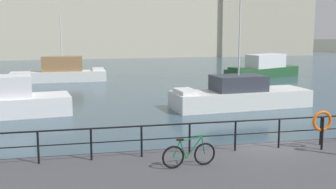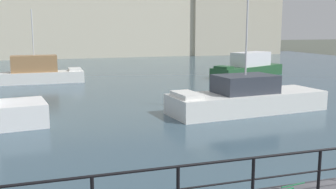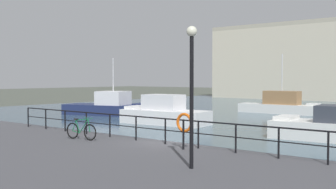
% 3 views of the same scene
% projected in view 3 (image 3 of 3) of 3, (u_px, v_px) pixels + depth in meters
% --- Properties ---
extents(ground_plane, '(240.00, 240.00, 0.00)m').
position_uv_depth(ground_plane, '(173.00, 165.00, 18.41)').
color(ground_plane, '#4C5147').
extents(quay_promenade, '(56.00, 13.00, 1.02)m').
position_uv_depth(quay_promenade, '(43.00, 182.00, 13.36)').
color(quay_promenade, '#47474C').
rests_on(quay_promenade, ground_plane).
extents(moored_harbor_tender, '(7.47, 3.51, 2.38)m').
position_uv_depth(moored_harbor_tender, '(164.00, 113.00, 34.63)').
color(moored_harbor_tender, white).
rests_on(moored_harbor_tender, water_basin).
extents(moored_white_yacht, '(8.70, 1.91, 6.19)m').
position_uv_depth(moored_white_yacht, '(280.00, 105.00, 44.60)').
color(moored_white_yacht, white).
rests_on(moored_white_yacht, water_basin).
extents(moored_cabin_cruiser, '(9.57, 5.35, 5.69)m').
position_uv_depth(moored_cabin_cruiser, '(110.00, 107.00, 42.97)').
color(moored_cabin_cruiser, navy).
rests_on(moored_cabin_cruiser, water_basin).
extents(quay_railing, '(23.27, 0.07, 1.08)m').
position_uv_depth(quay_railing, '(198.00, 129.00, 16.58)').
color(quay_railing, black).
rests_on(quay_railing, quay_promenade).
extents(parked_bicycle, '(1.77, 0.26, 0.98)m').
position_uv_depth(parked_bicycle, '(81.00, 131.00, 18.95)').
color(parked_bicycle, black).
rests_on(parked_bicycle, quay_promenade).
extents(life_ring_stand, '(0.75, 0.16, 1.40)m').
position_uv_depth(life_ring_stand, '(184.00, 124.00, 16.36)').
color(life_ring_stand, black).
rests_on(life_ring_stand, quay_promenade).
extents(quay_lamp_post, '(0.32, 0.32, 4.27)m').
position_uv_depth(quay_lamp_post, '(192.00, 77.00, 12.82)').
color(quay_lamp_post, black).
rests_on(quay_lamp_post, quay_promenade).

